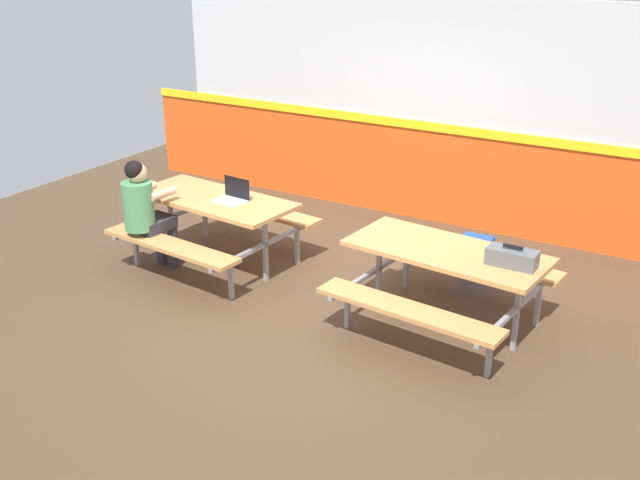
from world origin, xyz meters
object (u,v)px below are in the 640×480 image
(student_nearer, at_px, (145,208))
(backpack_dark, at_px, (476,257))
(toolbox_grey, at_px, (512,258))
(picnic_table_left, at_px, (215,213))
(picnic_table_right, at_px, (446,267))
(laptop_silver, at_px, (233,196))

(student_nearer, height_order, backpack_dark, student_nearer)
(student_nearer, xyz_separation_m, backpack_dark, (2.88, 1.59, -0.49))
(toolbox_grey, xyz_separation_m, backpack_dark, (-0.68, 1.19, -0.60))
(picnic_table_left, distance_m, student_nearer, 0.70)
(picnic_table_left, height_order, picnic_table_right, same)
(picnic_table_left, xyz_separation_m, backpack_dark, (2.42, 1.07, -0.36))
(picnic_table_left, height_order, toolbox_grey, toolbox_grey)
(backpack_dark, bearing_deg, student_nearer, -151.04)
(student_nearer, height_order, toolbox_grey, student_nearer)
(picnic_table_right, relative_size, toolbox_grey, 4.36)
(toolbox_grey, bearing_deg, picnic_table_left, 177.95)
(picnic_table_right, relative_size, student_nearer, 1.44)
(picnic_table_right, distance_m, laptop_silver, 2.31)
(laptop_silver, bearing_deg, toolbox_grey, -2.54)
(toolbox_grey, bearing_deg, laptop_silver, 177.46)
(picnic_table_left, relative_size, laptop_silver, 5.14)
(toolbox_grey, relative_size, backpack_dark, 0.91)
(picnic_table_right, xyz_separation_m, student_nearer, (-2.98, -0.46, 0.13))
(laptop_silver, relative_size, backpack_dark, 0.77)
(student_nearer, bearing_deg, toolbox_grey, 6.52)
(picnic_table_right, height_order, student_nearer, student_nearer)
(toolbox_grey, bearing_deg, backpack_dark, 119.67)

